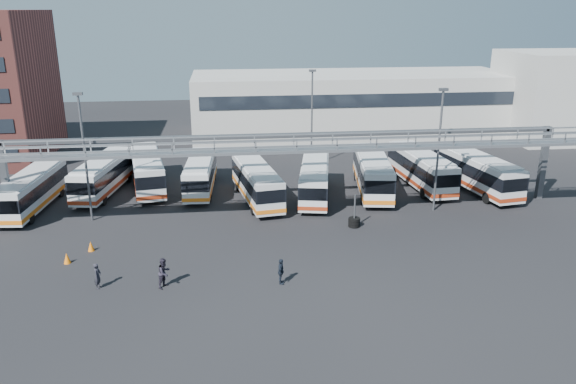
{
  "coord_description": "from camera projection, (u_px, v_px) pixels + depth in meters",
  "views": [
    {
      "loc": [
        -5.39,
        -35.56,
        16.18
      ],
      "look_at": [
        -0.43,
        6.0,
        2.43
      ],
      "focal_mm": 35.0,
      "sensor_mm": 36.0,
      "label": 1
    }
  ],
  "objects": [
    {
      "name": "bus_3",
      "position": [
        200.0,
        173.0,
        51.75
      ],
      "size": [
        2.92,
        10.2,
        3.06
      ],
      "rotation": [
        0.0,
        0.0,
        -0.06
      ],
      "color": "silver",
      "rests_on": "ground"
    },
    {
      "name": "pedestrian_a",
      "position": [
        98.0,
        276.0,
        33.82
      ],
      "size": [
        0.48,
        0.65,
        1.63
      ],
      "primitive_type": "imported",
      "rotation": [
        0.0,
        0.0,
        1.41
      ],
      "color": "#212129",
      "rests_on": "ground"
    },
    {
      "name": "bus_2",
      "position": [
        147.0,
        169.0,
        52.32
      ],
      "size": [
        4.4,
        11.32,
        3.35
      ],
      "rotation": [
        0.0,
        0.0,
        0.17
      ],
      "color": "silver",
      "rests_on": "ground"
    },
    {
      "name": "tire_stack",
      "position": [
        354.0,
        221.0,
        43.5
      ],
      "size": [
        0.91,
        0.91,
        2.6
      ],
      "color": "black",
      "rests_on": "ground"
    },
    {
      "name": "bus_6",
      "position": [
        372.0,
        172.0,
        51.38
      ],
      "size": [
        4.3,
        11.58,
        3.44
      ],
      "rotation": [
        0.0,
        0.0,
        -0.15
      ],
      "color": "silver",
      "rests_on": "ground"
    },
    {
      "name": "bus_7",
      "position": [
        421.0,
        168.0,
        52.95
      ],
      "size": [
        3.24,
        11.17,
        3.35
      ],
      "rotation": [
        0.0,
        0.0,
        0.06
      ],
      "color": "silver",
      "rests_on": "ground"
    },
    {
      "name": "gantry",
      "position": [
        294.0,
        154.0,
        43.02
      ],
      "size": [
        51.4,
        5.15,
        7.1
      ],
      "color": "gray",
      "rests_on": "ground"
    },
    {
      "name": "pedestrian_b",
      "position": [
        164.0,
        273.0,
        33.93
      ],
      "size": [
        1.11,
        1.16,
        1.89
      ],
      "primitive_type": "imported",
      "rotation": [
        0.0,
        0.0,
        0.96
      ],
      "color": "#221F2B",
      "rests_on": "ground"
    },
    {
      "name": "bus_4",
      "position": [
        257.0,
        181.0,
        48.99
      ],
      "size": [
        4.07,
        10.86,
        3.22
      ],
      "rotation": [
        0.0,
        0.0,
        0.15
      ],
      "color": "silver",
      "rests_on": "ground"
    },
    {
      "name": "light_pole_back",
      "position": [
        312.0,
        113.0,
        58.62
      ],
      "size": [
        0.7,
        0.35,
        10.21
      ],
      "color": "#4C4F54",
      "rests_on": "ground"
    },
    {
      "name": "cone_right",
      "position": [
        67.0,
        258.0,
        37.28
      ],
      "size": [
        0.62,
        0.62,
        0.74
      ],
      "primitive_type": "cone",
      "rotation": [
        0.0,
        0.0,
        0.44
      ],
      "color": "orange",
      "rests_on": "ground"
    },
    {
      "name": "light_pole_left",
      "position": [
        84.0,
        151.0,
        43.16
      ],
      "size": [
        0.7,
        0.35,
        10.21
      ],
      "color": "#4C4F54",
      "rests_on": "ground"
    },
    {
      "name": "warehouse",
      "position": [
        352.0,
        104.0,
        75.15
      ],
      "size": [
        42.0,
        14.0,
        8.0
      ],
      "primitive_type": "cube",
      "color": "#9E9E99",
      "rests_on": "ground"
    },
    {
      "name": "bus_8",
      "position": [
        477.0,
        171.0,
        51.75
      ],
      "size": [
        4.23,
        11.4,
        3.38
      ],
      "rotation": [
        0.0,
        0.0,
        0.15
      ],
      "color": "silver",
      "rests_on": "ground"
    },
    {
      "name": "bus_0",
      "position": [
        32.0,
        190.0,
        46.81
      ],
      "size": [
        3.33,
        10.63,
        3.18
      ],
      "rotation": [
        0.0,
        0.0,
        -0.09
      ],
      "color": "silver",
      "rests_on": "ground"
    },
    {
      "name": "light_pole_mid",
      "position": [
        439.0,
        144.0,
        45.37
      ],
      "size": [
        0.7,
        0.35,
        10.21
      ],
      "color": "#4C4F54",
      "rests_on": "ground"
    },
    {
      "name": "cone_left",
      "position": [
        91.0,
        246.0,
        39.18
      ],
      "size": [
        0.59,
        0.59,
        0.71
      ],
      "primitive_type": "cone",
      "rotation": [
        0.0,
        0.0,
        0.39
      ],
      "color": "orange",
      "rests_on": "ground"
    },
    {
      "name": "building_right",
      "position": [
        561.0,
        96.0,
        71.95
      ],
      "size": [
        14.0,
        12.0,
        11.0
      ],
      "primitive_type": "cube",
      "color": "#B2B2AD",
      "rests_on": "ground"
    },
    {
      "name": "bus_5",
      "position": [
        315.0,
        179.0,
        49.77
      ],
      "size": [
        4.35,
        10.63,
        3.15
      ],
      "rotation": [
        0.0,
        0.0,
        -0.19
      ],
      "color": "silver",
      "rests_on": "ground"
    },
    {
      "name": "pedestrian_d",
      "position": [
        281.0,
        272.0,
        34.36
      ],
      "size": [
        0.62,
        1.03,
        1.64
      ],
      "primitive_type": "imported",
      "rotation": [
        0.0,
        0.0,
        1.33
      ],
      "color": "black",
      "rests_on": "ground"
    },
    {
      "name": "ground",
      "position": [
        304.0,
        251.0,
        39.2
      ],
      "size": [
        140.0,
        140.0,
        0.0
      ],
      "primitive_type": "plane",
      "color": "black",
      "rests_on": "ground"
    },
    {
      "name": "bus_1",
      "position": [
        104.0,
        174.0,
        51.08
      ],
      "size": [
        4.22,
        10.89,
        3.23
      ],
      "rotation": [
        0.0,
        0.0,
        -0.17
      ],
      "color": "silver",
      "rests_on": "ground"
    }
  ]
}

